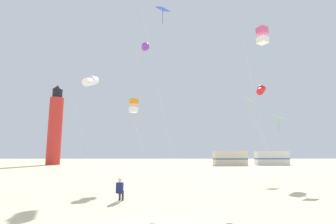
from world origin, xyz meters
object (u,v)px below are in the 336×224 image
at_px(kite_tube_white, 91,81).
at_px(rv_van_cream, 230,158).
at_px(kite_tube_violet, 145,47).
at_px(kite_diamond_blue, 162,17).
at_px(kite_box_orange, 134,106).
at_px(kite_diamond_lime, 278,119).
at_px(rv_van_white, 272,158).
at_px(kite_tube_scarlet, 261,90).
at_px(lighthouse_distant, 55,127).
at_px(kite_diamond_gold, 251,103).
at_px(kite_flyer_standing, 120,189).
at_px(kite_box_rainbow, 262,36).

xyz_separation_m(kite_tube_white, rv_van_cream, (19.40, 29.30, -7.28)).
height_order(kite_tube_violet, rv_van_cream, kite_tube_violet).
bearing_deg(kite_diamond_blue, kite_box_orange, 127.93).
height_order(kite_diamond_lime, kite_diamond_blue, kite_diamond_blue).
height_order(kite_tube_white, rv_van_white, kite_tube_white).
xyz_separation_m(kite_tube_scarlet, lighthouse_distant, (-32.98, 28.08, -1.08)).
distance_m(kite_tube_white, lighthouse_distant, 36.06).
relative_size(kite_diamond_gold, rv_van_cream, 1.27).
xyz_separation_m(kite_flyer_standing, rv_van_white, (24.09, 39.14, 0.78)).
distance_m(kite_tube_scarlet, rv_van_white, 30.27).
relative_size(kite_diamond_blue, kite_tube_scarlet, 1.41).
distance_m(kite_box_orange, lighthouse_distant, 38.57).
bearing_deg(rv_van_white, kite_box_rainbow, -111.60).
relative_size(kite_diamond_lime, lighthouse_distant, 0.32).
bearing_deg(kite_diamond_lime, rv_van_white, 68.54).
bearing_deg(rv_van_cream, kite_tube_scarlet, -100.02).
relative_size(kite_box_rainbow, lighthouse_distant, 0.65).
distance_m(kite_diamond_lime, kite_diamond_blue, 11.98).
bearing_deg(kite_flyer_standing, rv_van_white, -115.70).
xyz_separation_m(kite_flyer_standing, kite_diamond_gold, (11.66, 13.64, 7.20)).
distance_m(kite_flyer_standing, kite_tube_white, 12.30).
height_order(kite_tube_violet, kite_tube_scarlet, kite_tube_violet).
bearing_deg(rv_van_white, lighthouse_distant, 179.47).
distance_m(kite_diamond_gold, kite_diamond_lime, 7.84).
bearing_deg(kite_tube_violet, rv_van_white, 48.02).
bearing_deg(kite_tube_scarlet, rv_van_cream, 83.53).
xyz_separation_m(kite_diamond_gold, kite_tube_violet, (-11.47, -1.07, 5.85)).
relative_size(kite_flyer_standing, rv_van_cream, 0.18).
distance_m(kite_box_orange, rv_van_white, 40.17).
bearing_deg(kite_flyer_standing, kite_diamond_lime, -144.64).
xyz_separation_m(kite_flyer_standing, kite_box_rainbow, (8.97, 2.89, 9.77)).
bearing_deg(rv_van_white, kite_diamond_gold, -114.95).
distance_m(kite_diamond_gold, kite_box_orange, 13.49).
relative_size(kite_tube_scarlet, rv_van_white, 1.48).
xyz_separation_m(kite_tube_violet, rv_van_cream, (15.01, 25.02, -12.27)).
relative_size(kite_flyer_standing, kite_box_orange, 0.17).
height_order(kite_tube_scarlet, lighthouse_distant, lighthouse_distant).
xyz_separation_m(kite_box_orange, rv_van_cream, (15.52, 29.97, -4.95)).
bearing_deg(kite_tube_violet, rv_van_cream, 59.04).
height_order(lighthouse_distant, rv_van_cream, lighthouse_distant).
bearing_deg(rv_van_white, kite_flyer_standing, -120.57).
height_order(kite_tube_violet, kite_box_orange, kite_tube_violet).
bearing_deg(kite_tube_scarlet, kite_tube_violet, 178.62).
bearing_deg(kite_box_orange, lighthouse_distant, 121.83).
bearing_deg(rv_van_cream, lighthouse_distant, 172.03).
bearing_deg(rv_van_cream, kite_diamond_gold, -101.96).
distance_m(kite_diamond_blue, lighthouse_distant, 42.71).
bearing_deg(kite_diamond_gold, kite_box_rainbow, -104.06).
relative_size(kite_box_rainbow, kite_diamond_blue, 0.81).
relative_size(kite_flyer_standing, lighthouse_distant, 0.07).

